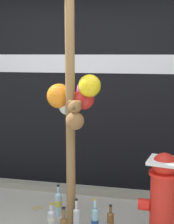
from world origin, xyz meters
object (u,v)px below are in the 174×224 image
at_px(memorial_post, 74,81).
at_px(bottle_6, 52,218).
at_px(bottle_5, 77,219).
at_px(bottle_0, 110,223).
at_px(bottle_4, 58,203).
at_px(bottle_1, 95,220).
at_px(bottle_3, 74,205).
at_px(fire_hydrant, 163,197).

height_order(memorial_post, bottle_6, memorial_post).
distance_m(bottle_5, bottle_6, 0.27).
distance_m(bottle_0, bottle_4, 0.69).
relative_size(bottle_1, bottle_3, 1.26).
distance_m(bottle_0, bottle_5, 0.34).
relative_size(fire_hydrant, bottle_4, 2.53).
distance_m(bottle_4, bottle_6, 0.30).
bearing_deg(bottle_4, bottle_3, 15.63).
height_order(fire_hydrant, bottle_6, fire_hydrant).
relative_size(bottle_3, bottle_4, 0.82).
relative_size(bottle_1, bottle_6, 1.31).
distance_m(bottle_0, bottle_6, 0.61).
relative_size(memorial_post, bottle_6, 9.87).
xyz_separation_m(bottle_0, bottle_5, (-0.34, -0.03, 0.02)).
bearing_deg(bottle_3, memorial_post, -73.08).
relative_size(bottle_0, bottle_6, 1.13).
height_order(bottle_1, bottle_5, bottle_1).
distance_m(memorial_post, bottle_4, 1.43).
bearing_deg(bottle_4, bottle_5, -47.71).
bearing_deg(bottle_1, bottle_3, 132.35).
bearing_deg(bottle_3, bottle_1, -47.65).
bearing_deg(bottle_5, fire_hydrant, -1.43).
height_order(bottle_1, bottle_3, bottle_1).
height_order(bottle_5, bottle_6, bottle_5).
xyz_separation_m(memorial_post, bottle_3, (-0.09, 0.28, -1.42)).
bearing_deg(bottle_6, bottle_4, 93.11).
distance_m(memorial_post, bottle_1, 1.42).
bearing_deg(memorial_post, bottle_4, 137.03).
height_order(fire_hydrant, bottle_1, fire_hydrant).
xyz_separation_m(bottle_4, bottle_5, (0.29, -0.32, -0.00)).
distance_m(bottle_1, bottle_4, 0.55).
xyz_separation_m(fire_hydrant, bottle_3, (-0.96, 0.38, -0.35)).
bearing_deg(bottle_1, fire_hydrant, -4.10).
distance_m(bottle_0, bottle_3, 0.57).
bearing_deg(bottle_6, bottle_3, 66.34).
height_order(memorial_post, bottle_1, memorial_post).
xyz_separation_m(bottle_1, bottle_3, (-0.31, 0.34, -0.02)).
height_order(bottle_0, bottle_5, bottle_5).
bearing_deg(bottle_3, bottle_6, -113.66).
bearing_deg(bottle_4, memorial_post, -42.97).
bearing_deg(fire_hydrant, bottle_0, 174.67).
height_order(bottle_0, bottle_6, bottle_0).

